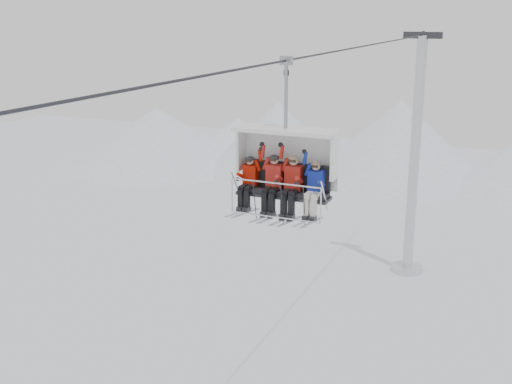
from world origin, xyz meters
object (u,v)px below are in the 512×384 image
at_px(skier_far_left, 249,181).
at_px(skier_center_left, 273,182).
at_px(lift_tower_right, 413,174).
at_px(chairlift_carrier, 287,161).
at_px(skier_far_right, 314,187).
at_px(skier_center_right, 292,183).

bearing_deg(skier_far_left, skier_center_left, 1.11).
bearing_deg(lift_tower_right, chairlift_carrier, -90.00).
distance_m(skier_far_left, skier_center_left, 0.69).
height_order(lift_tower_right, chairlift_carrier, lift_tower_right).
bearing_deg(lift_tower_right, skier_center_left, -90.73).
height_order(chairlift_carrier, skier_center_left, chairlift_carrier).
xyz_separation_m(lift_tower_right, skier_far_right, (0.87, -20.30, 4.41)).
relative_size(chairlift_carrier, skier_center_left, 2.36).
bearing_deg(skier_center_left, skier_far_right, -0.48).
xyz_separation_m(lift_tower_right, skier_far_left, (-0.95, -20.30, 4.40)).
bearing_deg(chairlift_carrier, lift_tower_right, 90.00).
height_order(skier_center_right, skier_far_right, skier_center_right).
relative_size(lift_tower_right, skier_far_right, 7.99).
bearing_deg(chairlift_carrier, skier_center_left, -129.77).
distance_m(chairlift_carrier, skier_far_right, 1.07).
bearing_deg(skier_center_right, chairlift_carrier, 131.07).
bearing_deg(skier_far_right, lift_tower_right, 92.45).
relative_size(skier_far_left, skier_far_right, 1.00).
xyz_separation_m(skier_center_left, skier_far_right, (1.13, -0.01, -0.03)).
relative_size(chairlift_carrier, skier_center_right, 2.34).
distance_m(chairlift_carrier, skier_center_left, 0.65).
bearing_deg(skier_far_left, skier_far_right, 0.12).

